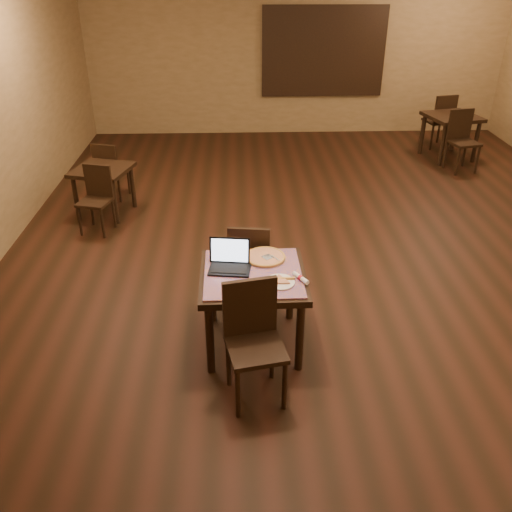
{
  "coord_description": "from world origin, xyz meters",
  "views": [
    {
      "loc": [
        -1.17,
        -5.82,
        3.18
      ],
      "look_at": [
        -1.02,
        -1.67,
        0.85
      ],
      "focal_mm": 38.0,
      "sensor_mm": 36.0,
      "label": 1
    }
  ],
  "objects_px": {
    "chair_main_far": "(250,261)",
    "other_table_a": "(451,122)",
    "other_table_a_chair_far": "(441,118)",
    "other_table_b": "(103,176)",
    "chair_main_near": "(253,334)",
    "pizza_pan": "(265,258)",
    "other_table_a_chair_near": "(462,137)",
    "laptop": "(230,260)",
    "other_table_b_chair_far": "(109,168)",
    "tiled_table": "(253,282)",
    "other_table_b_chair_near": "(97,195)"
  },
  "relations": [
    {
      "from": "chair_main_near",
      "to": "other_table_b",
      "type": "distance_m",
      "value": 4.07
    },
    {
      "from": "chair_main_far",
      "to": "other_table_a_chair_near",
      "type": "relative_size",
      "value": 0.95
    },
    {
      "from": "other_table_a_chair_far",
      "to": "other_table_b_chair_far",
      "type": "bearing_deg",
      "value": 9.05
    },
    {
      "from": "other_table_b",
      "to": "other_table_a_chair_near",
      "type": "bearing_deg",
      "value": 31.04
    },
    {
      "from": "laptop",
      "to": "other_table_a",
      "type": "bearing_deg",
      "value": 60.12
    },
    {
      "from": "other_table_a",
      "to": "other_table_a_chair_near",
      "type": "xyz_separation_m",
      "value": [
        -0.02,
        -0.57,
        -0.08
      ]
    },
    {
      "from": "laptop",
      "to": "other_table_b_chair_far",
      "type": "height_order",
      "value": "laptop"
    },
    {
      "from": "other_table_a_chair_far",
      "to": "chair_main_near",
      "type": "bearing_deg",
      "value": 47.38
    },
    {
      "from": "pizza_pan",
      "to": "other_table_b",
      "type": "xyz_separation_m",
      "value": [
        -2.07,
        2.73,
        -0.22
      ]
    },
    {
      "from": "chair_main_far",
      "to": "laptop",
      "type": "relative_size",
      "value": 2.41
    },
    {
      "from": "chair_main_near",
      "to": "chair_main_far",
      "type": "height_order",
      "value": "chair_main_near"
    },
    {
      "from": "pizza_pan",
      "to": "other_table_b_chair_near",
      "type": "xyz_separation_m",
      "value": [
        -2.05,
        2.23,
        -0.28
      ]
    },
    {
      "from": "other_table_a_chair_far",
      "to": "other_table_b",
      "type": "bearing_deg",
      "value": 13.42
    },
    {
      "from": "other_table_a_chair_far",
      "to": "laptop",
      "type": "bearing_deg",
      "value": 43.0
    },
    {
      "from": "chair_main_far",
      "to": "chair_main_near",
      "type": "bearing_deg",
      "value": 97.37
    },
    {
      "from": "tiled_table",
      "to": "other_table_a",
      "type": "xyz_separation_m",
      "value": [
        3.59,
        5.12,
        -0.03
      ]
    },
    {
      "from": "other_table_a_chair_near",
      "to": "other_table_b",
      "type": "distance_m",
      "value": 5.74
    },
    {
      "from": "chair_main_far",
      "to": "other_table_a",
      "type": "height_order",
      "value": "chair_main_far"
    },
    {
      "from": "other_table_a_chair_far",
      "to": "other_table_b",
      "type": "xyz_separation_m",
      "value": [
        -5.55,
        -2.73,
        -0.01
      ]
    },
    {
      "from": "other_table_a",
      "to": "other_table_b_chair_near",
      "type": "distance_m",
      "value": 6.12
    },
    {
      "from": "tiled_table",
      "to": "other_table_b",
      "type": "relative_size",
      "value": 1.08
    },
    {
      "from": "other_table_b",
      "to": "other_table_b_chair_far",
      "type": "distance_m",
      "value": 0.51
    },
    {
      "from": "other_table_b_chair_near",
      "to": "other_table_b_chair_far",
      "type": "height_order",
      "value": "same"
    },
    {
      "from": "other_table_a",
      "to": "other_table_a_chair_far",
      "type": "distance_m",
      "value": 0.58
    },
    {
      "from": "pizza_pan",
      "to": "other_table_a",
      "type": "relative_size",
      "value": 0.38
    },
    {
      "from": "pizza_pan",
      "to": "other_table_a_chair_near",
      "type": "xyz_separation_m",
      "value": [
        3.45,
        4.31,
        -0.21
      ]
    },
    {
      "from": "chair_main_near",
      "to": "other_table_b",
      "type": "relative_size",
      "value": 1.16
    },
    {
      "from": "other_table_a",
      "to": "other_table_b_chair_near",
      "type": "height_order",
      "value": "other_table_b_chair_near"
    },
    {
      "from": "tiled_table",
      "to": "other_table_b_chair_far",
      "type": "xyz_separation_m",
      "value": [
        -1.97,
        3.47,
        -0.18
      ]
    },
    {
      "from": "other_table_b_chair_far",
      "to": "pizza_pan",
      "type": "bearing_deg",
      "value": 137.94
    },
    {
      "from": "other_table_b_chair_near",
      "to": "laptop",
      "type": "bearing_deg",
      "value": -38.74
    },
    {
      "from": "chair_main_far",
      "to": "pizza_pan",
      "type": "xyz_separation_m",
      "value": [
        0.13,
        -0.38,
        0.24
      ]
    },
    {
      "from": "other_table_a_chair_far",
      "to": "other_table_b_chair_far",
      "type": "relative_size",
      "value": 1.15
    },
    {
      "from": "other_table_b",
      "to": "other_table_b_chair_far",
      "type": "xyz_separation_m",
      "value": [
        -0.02,
        0.5,
        -0.07
      ]
    },
    {
      "from": "other_table_a_chair_far",
      "to": "other_table_b_chair_far",
      "type": "distance_m",
      "value": 6.0
    },
    {
      "from": "chair_main_near",
      "to": "laptop",
      "type": "height_order",
      "value": "laptop"
    },
    {
      "from": "tiled_table",
      "to": "other_table_b_chair_near",
      "type": "xyz_separation_m",
      "value": [
        -1.93,
        2.47,
        -0.18
      ]
    },
    {
      "from": "other_table_b",
      "to": "chair_main_far",
      "type": "bearing_deg",
      "value": -35.45
    },
    {
      "from": "chair_main_far",
      "to": "other_table_b_chair_near",
      "type": "height_order",
      "value": "chair_main_far"
    },
    {
      "from": "other_table_b_chair_far",
      "to": "other_table_b_chair_near",
      "type": "bearing_deg",
      "value": 107.32
    },
    {
      "from": "pizza_pan",
      "to": "other_table_b_chair_near",
      "type": "bearing_deg",
      "value": 132.57
    },
    {
      "from": "tiled_table",
      "to": "other_table_a_chair_far",
      "type": "distance_m",
      "value": 6.74
    },
    {
      "from": "pizza_pan",
      "to": "other_table_b_chair_near",
      "type": "height_order",
      "value": "other_table_b_chair_near"
    },
    {
      "from": "other_table_a_chair_far",
      "to": "tiled_table",
      "type": "bearing_deg",
      "value": 44.91
    },
    {
      "from": "laptop",
      "to": "chair_main_near",
      "type": "bearing_deg",
      "value": -68.62
    },
    {
      "from": "other_table_a",
      "to": "other_table_a_chair_far",
      "type": "bearing_deg",
      "value": 75.38
    },
    {
      "from": "tiled_table",
      "to": "other_table_a_chair_far",
      "type": "height_order",
      "value": "other_table_a_chair_far"
    },
    {
      "from": "other_table_a_chair_near",
      "to": "chair_main_far",
      "type": "bearing_deg",
      "value": -145.09
    },
    {
      "from": "other_table_a",
      "to": "other_table_b_chair_far",
      "type": "relative_size",
      "value": 1.13
    },
    {
      "from": "other_table_a_chair_far",
      "to": "other_table_b_chair_far",
      "type": "height_order",
      "value": "other_table_a_chair_far"
    }
  ]
}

